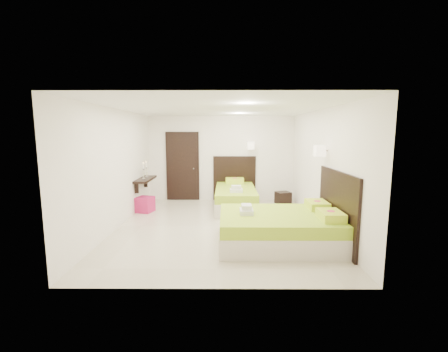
{
  "coord_description": "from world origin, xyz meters",
  "views": [
    {
      "loc": [
        0.14,
        -6.52,
        2.08
      ],
      "look_at": [
        0.1,
        0.3,
        1.1
      ],
      "focal_mm": 24.0,
      "sensor_mm": 36.0,
      "label": 1
    }
  ],
  "objects_px": {
    "nightstand": "(283,198)",
    "ottoman": "(145,204)",
    "bed_single": "(235,196)",
    "bed_double": "(283,227)"
  },
  "relations": [
    {
      "from": "nightstand",
      "to": "ottoman",
      "type": "relative_size",
      "value": 0.98
    },
    {
      "from": "bed_single",
      "to": "bed_double",
      "type": "bearing_deg",
      "value": -73.78
    },
    {
      "from": "nightstand",
      "to": "ottoman",
      "type": "xyz_separation_m",
      "value": [
        -3.85,
        -0.97,
        0.03
      ]
    },
    {
      "from": "bed_double",
      "to": "nightstand",
      "type": "relative_size",
      "value": 5.59
    },
    {
      "from": "bed_single",
      "to": "bed_double",
      "type": "xyz_separation_m",
      "value": [
        0.81,
        -2.79,
        0.0
      ]
    },
    {
      "from": "bed_double",
      "to": "nightstand",
      "type": "bearing_deg",
      "value": 79.2
    },
    {
      "from": "bed_single",
      "to": "bed_double",
      "type": "height_order",
      "value": "bed_double"
    },
    {
      "from": "nightstand",
      "to": "bed_double",
      "type": "bearing_deg",
      "value": -119.98
    },
    {
      "from": "bed_single",
      "to": "nightstand",
      "type": "bearing_deg",
      "value": 17.6
    },
    {
      "from": "bed_double",
      "to": "ottoman",
      "type": "xyz_separation_m",
      "value": [
        -3.23,
        2.27,
        -0.13
      ]
    }
  ]
}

